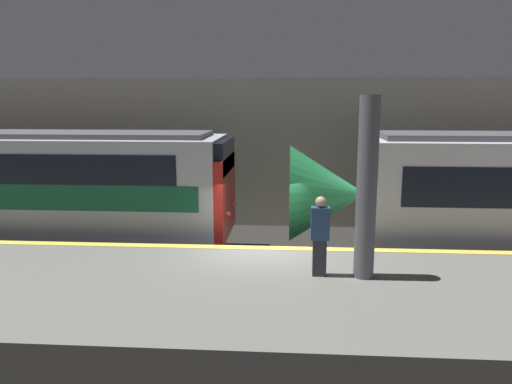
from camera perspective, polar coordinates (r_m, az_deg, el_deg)
ground_plane at (r=12.81m, az=0.69°, el=-10.99°), size 120.00×120.00×0.00m
platform at (r=10.19m, az=-0.18°, el=-13.49°), size 40.00×5.23×1.12m
station_rear_barrier at (r=18.40m, az=1.87°, el=4.45°), size 50.00×0.15×5.46m
support_pillar_near at (r=10.17m, az=12.54°, el=0.37°), size 0.41×0.41×3.68m
person_waiting at (r=10.30m, az=7.32°, el=-4.81°), size 0.38×0.24×1.67m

